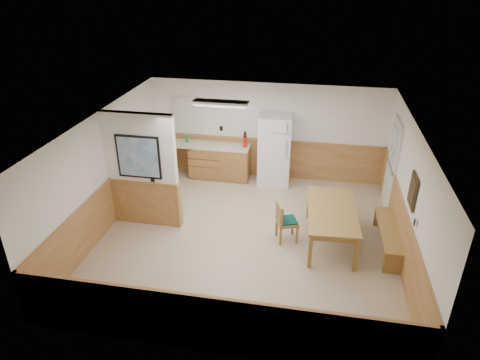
% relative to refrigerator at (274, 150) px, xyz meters
% --- Properties ---
extents(ground, '(6.00, 6.00, 0.00)m').
position_rel_refrigerator_xyz_m(ground, '(-0.25, -2.63, -0.90)').
color(ground, tan).
rests_on(ground, ground).
extents(ceiling, '(6.00, 6.00, 0.02)m').
position_rel_refrigerator_xyz_m(ceiling, '(-0.25, -2.63, 1.60)').
color(ceiling, white).
rests_on(ceiling, back_wall).
extents(back_wall, '(6.00, 0.02, 2.50)m').
position_rel_refrigerator_xyz_m(back_wall, '(-0.25, 0.37, 0.35)').
color(back_wall, white).
rests_on(back_wall, ground).
extents(right_wall, '(0.02, 6.00, 2.50)m').
position_rel_refrigerator_xyz_m(right_wall, '(2.75, -2.63, 0.35)').
color(right_wall, white).
rests_on(right_wall, ground).
extents(left_wall, '(0.02, 6.00, 2.50)m').
position_rel_refrigerator_xyz_m(left_wall, '(-3.25, -2.63, 0.35)').
color(left_wall, white).
rests_on(left_wall, ground).
extents(wainscot_back, '(6.00, 0.04, 1.00)m').
position_rel_refrigerator_xyz_m(wainscot_back, '(-0.25, 0.35, -0.40)').
color(wainscot_back, tan).
rests_on(wainscot_back, ground).
extents(wainscot_right, '(0.04, 6.00, 1.00)m').
position_rel_refrigerator_xyz_m(wainscot_right, '(2.73, -2.63, -0.40)').
color(wainscot_right, tan).
rests_on(wainscot_right, ground).
extents(wainscot_left, '(0.04, 6.00, 1.00)m').
position_rel_refrigerator_xyz_m(wainscot_left, '(-3.23, -2.63, -0.40)').
color(wainscot_left, tan).
rests_on(wainscot_left, ground).
extents(partition_wall, '(1.50, 0.20, 2.50)m').
position_rel_refrigerator_xyz_m(partition_wall, '(-2.50, -2.43, 0.33)').
color(partition_wall, white).
rests_on(partition_wall, ground).
extents(kitchen_counter, '(2.20, 0.61, 1.00)m').
position_rel_refrigerator_xyz_m(kitchen_counter, '(-1.45, 0.05, -0.44)').
color(kitchen_counter, '#A86D3B').
rests_on(kitchen_counter, ground).
extents(exterior_door, '(0.07, 1.02, 2.15)m').
position_rel_refrigerator_xyz_m(exterior_door, '(2.72, -0.73, 0.15)').
color(exterior_door, silver).
rests_on(exterior_door, ground).
extents(kitchen_window, '(0.80, 0.04, 1.00)m').
position_rel_refrigerator_xyz_m(kitchen_window, '(-2.35, 0.35, 0.65)').
color(kitchen_window, silver).
rests_on(kitchen_window, back_wall).
extents(wall_painting, '(0.04, 0.50, 0.60)m').
position_rel_refrigerator_xyz_m(wall_painting, '(2.72, -2.93, 0.65)').
color(wall_painting, '#372716').
rests_on(wall_painting, right_wall).
extents(fluorescent_fixture, '(1.20, 0.30, 0.09)m').
position_rel_refrigerator_xyz_m(fluorescent_fixture, '(-1.05, -1.33, 1.54)').
color(fluorescent_fixture, silver).
rests_on(fluorescent_fixture, ceiling).
extents(refrigerator, '(0.84, 0.74, 1.81)m').
position_rel_refrigerator_xyz_m(refrigerator, '(0.00, 0.00, 0.00)').
color(refrigerator, white).
rests_on(refrigerator, ground).
extents(dining_table, '(1.05, 1.94, 0.75)m').
position_rel_refrigerator_xyz_m(dining_table, '(1.43, -2.45, -0.24)').
color(dining_table, '#A87B3D').
rests_on(dining_table, ground).
extents(dining_bench, '(0.39, 1.72, 0.45)m').
position_rel_refrigerator_xyz_m(dining_bench, '(2.55, -2.46, -0.56)').
color(dining_bench, '#A87B3D').
rests_on(dining_bench, ground).
extents(dining_chair, '(0.64, 0.53, 0.85)m').
position_rel_refrigerator_xyz_m(dining_chair, '(0.48, -2.57, -0.41)').
color(dining_chair, '#A87B3D').
rests_on(dining_chair, ground).
extents(fire_extinguisher, '(0.11, 0.11, 0.42)m').
position_rel_refrigerator_xyz_m(fire_extinguisher, '(-0.77, 0.07, 0.18)').
color(fire_extinguisher, red).
rests_on(fire_extinguisher, kitchen_counter).
extents(soap_bottle, '(0.08, 0.08, 0.22)m').
position_rel_refrigerator_xyz_m(soap_bottle, '(-2.31, 0.08, 0.11)').
color(soap_bottle, '#188828').
rests_on(soap_bottle, kitchen_counter).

